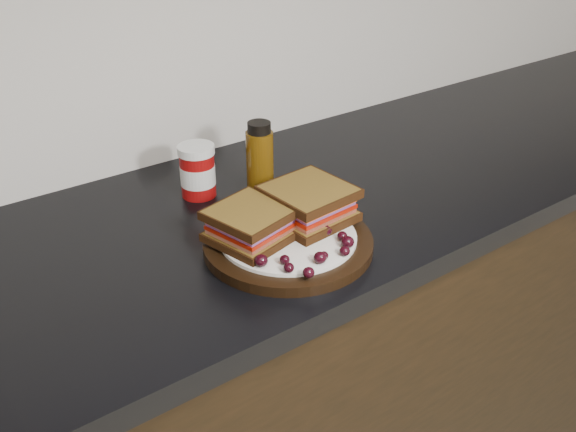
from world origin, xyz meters
name	(u,v)px	position (x,y,z in m)	size (l,w,h in m)	color
base_cabinets	(232,417)	(0.00, 1.70, 0.43)	(3.96, 0.58, 0.86)	black
countertop	(221,235)	(0.00, 1.70, 0.88)	(3.98, 0.60, 0.04)	black
plate	(288,243)	(0.05, 1.57, 0.91)	(0.28, 0.28, 0.02)	black
sandwich_left	(251,224)	(0.00, 1.60, 0.95)	(0.12, 0.12, 0.05)	brown
sandwich_right	(309,203)	(0.11, 1.59, 0.95)	(0.13, 0.13, 0.06)	brown
grape_0	(261,260)	(-0.03, 1.52, 0.93)	(0.02, 0.02, 0.02)	black
grape_1	(285,260)	(0.00, 1.51, 0.93)	(0.02, 0.02, 0.01)	black
grape_2	(289,268)	(-0.01, 1.48, 0.93)	(0.02, 0.02, 0.02)	black
grape_3	(309,273)	(0.01, 1.46, 0.93)	(0.02, 0.02, 0.02)	black
grape_4	(320,258)	(0.04, 1.48, 0.93)	(0.02, 0.02, 0.02)	black
grape_5	(324,256)	(0.05, 1.48, 0.93)	(0.01, 0.01, 0.01)	black
grape_6	(345,251)	(0.09, 1.47, 0.93)	(0.02, 0.02, 0.02)	black
grape_7	(348,242)	(0.11, 1.48, 0.93)	(0.02, 0.02, 0.02)	black
grape_8	(342,236)	(0.11, 1.51, 0.93)	(0.02, 0.02, 0.02)	black
grape_9	(327,230)	(0.10, 1.53, 0.93)	(0.02, 0.02, 0.02)	black
grape_10	(334,217)	(0.14, 1.56, 0.93)	(0.02, 0.02, 0.02)	black
grape_11	(314,218)	(0.11, 1.58, 0.93)	(0.02, 0.02, 0.02)	black
grape_12	(312,213)	(0.12, 1.59, 0.93)	(0.02, 0.02, 0.02)	black
grape_13	(295,205)	(0.11, 1.63, 0.93)	(0.02, 0.02, 0.02)	black
grape_14	(240,230)	(-0.01, 1.62, 0.93)	(0.02, 0.02, 0.02)	black
grape_15	(254,232)	(0.00, 1.60, 0.93)	(0.02, 0.02, 0.02)	black
grape_16	(244,240)	(-0.02, 1.59, 0.93)	(0.02, 0.02, 0.02)	black
grape_17	(252,247)	(-0.02, 1.56, 0.93)	(0.02, 0.02, 0.02)	black
grape_18	(236,231)	(-0.02, 1.62, 0.93)	(0.02, 0.02, 0.02)	black
grape_19	(242,238)	(-0.02, 1.59, 0.93)	(0.02, 0.02, 0.02)	black
grape_20	(264,242)	(0.00, 1.56, 0.93)	(0.02, 0.02, 0.02)	black
condiment_jar	(198,171)	(0.03, 1.82, 0.95)	(0.07, 0.07, 0.10)	maroon
oil_bottle	(260,159)	(0.13, 1.76, 0.97)	(0.05, 0.05, 0.14)	#4D3107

